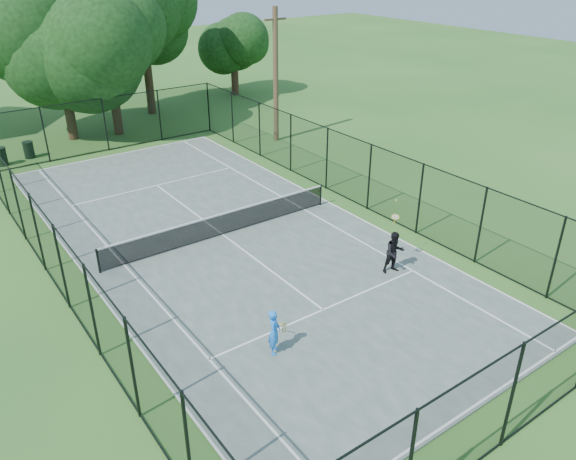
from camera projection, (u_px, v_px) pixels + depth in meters
ground at (223, 236)px, 22.53m from camera, size 120.00×120.00×0.00m
tennis_court at (223, 235)px, 22.52m from camera, size 11.00×24.00×0.06m
tennis_net at (222, 223)px, 22.27m from camera, size 10.08×0.08×0.95m
fence at (221, 202)px, 21.85m from camera, size 13.10×26.10×3.00m
tree_near_left at (59, 52)px, 31.54m from camera, size 6.31×6.31×8.23m
tree_near_mid at (106, 41)px, 32.24m from camera, size 6.85×6.85×8.95m
tree_near_right at (143, 25)px, 36.38m from camera, size 6.61×6.61×9.12m
tree_far_right at (234, 51)px, 42.40m from camera, size 4.05×4.05×5.36m
trash_bin_left at (1, 157)px, 29.55m from camera, size 0.58×0.58×0.97m
trash_bin_right at (29, 150)px, 30.62m from camera, size 0.58×0.58×0.92m
utility_pole at (276, 75)px, 31.90m from camera, size 1.40×0.30×7.51m
player_blue at (274, 332)px, 15.73m from camera, size 0.88×0.60×1.40m
player_black at (395, 252)px, 19.63m from camera, size 0.91×0.96×2.50m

